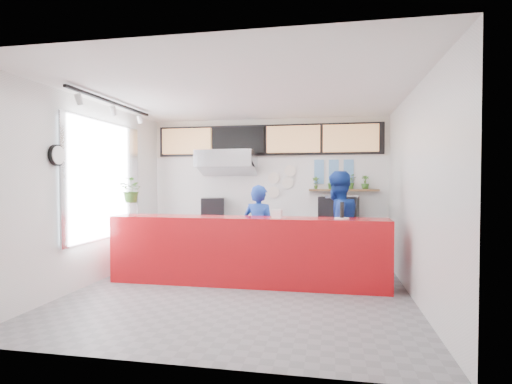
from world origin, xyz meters
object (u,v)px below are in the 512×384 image
Objects in this scene: staff_center at (259,231)px; pepper_mill at (342,210)px; staff_right at (337,226)px; espresso_machine at (339,208)px; panini_oven at (213,208)px; service_counter at (247,251)px.

staff_center is 6.56× the size of pepper_mill.
staff_right is 0.63m from pepper_mill.
staff_center reaches higher than espresso_machine.
staff_right is (-0.06, -1.27, -0.21)m from espresso_machine.
pepper_mill is (2.62, -1.81, 0.13)m from panini_oven.
service_counter is 1.59m from staff_right.
panini_oven is 0.63× the size of espresso_machine.
pepper_mill is at bearing -0.21° from service_counter.
espresso_machine is (1.50, 1.80, 0.59)m from service_counter.
staff_right is at bearing -40.49° from panini_oven.
panini_oven is at bearing 145.47° from pepper_mill.
staff_right reaches higher than staff_center.
staff_center is 0.87× the size of staff_right.
service_counter is at bearing -120.24° from espresso_machine.
panini_oven is 0.25× the size of staff_right.
service_counter is 0.56m from staff_center.
espresso_machine is 3.01× the size of pepper_mill.
espresso_machine is at bearing -14.16° from panini_oven.
panini_oven is 2.86m from staff_right.
staff_center is (1.23, -1.32, -0.30)m from panini_oven.
panini_oven is 2.61m from espresso_machine.
staff_center is at bearing -61.17° from panini_oven.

